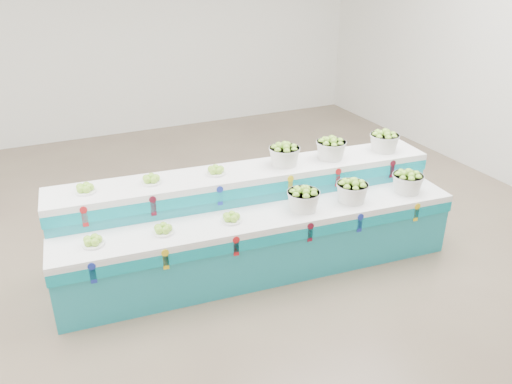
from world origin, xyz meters
The scene contains 15 objects.
ground centered at (0.00, 0.00, 0.00)m, with size 10.00×10.00×0.00m, color brown.
back_wall centered at (0.00, 5.00, 2.00)m, with size 10.00×10.00×0.00m, color silver.
display_stand centered at (0.70, -0.11, 0.51)m, with size 4.26×1.10×1.02m, color teal, non-canonical shape.
plate_lower_left centered at (-1.01, -0.23, 0.77)m, with size 0.21×0.21×0.10m, color white.
plate_lower_mid centered at (-0.36, -0.29, 0.77)m, with size 0.21×0.21×0.10m, color white.
plate_lower_right centered at (0.32, -0.34, 0.77)m, with size 0.21×0.21×0.10m, color white.
basket_lower_left centered at (1.11, -0.41, 0.84)m, with size 0.34×0.34×0.25m, color silver, non-canonical shape.
basket_lower_mid centered at (1.68, -0.46, 0.84)m, with size 0.34×0.34×0.25m, color silver, non-canonical shape.
basket_lower_right centered at (2.38, -0.52, 0.84)m, with size 0.34×0.34×0.25m, color silver, non-canonical shape.
plate_upper_left centered at (-0.96, 0.30, 1.07)m, with size 0.21×0.21×0.10m, color white.
plate_upper_mid centered at (-0.31, 0.24, 1.07)m, with size 0.21×0.21×0.10m, color white.
plate_upper_right centered at (0.37, 0.18, 1.07)m, with size 0.21×0.21×0.10m, color white.
basket_upper_left centered at (1.15, 0.12, 1.14)m, with size 0.34×0.34×0.25m, color silver, non-canonical shape.
basket_upper_mid centered at (1.72, 0.07, 1.14)m, with size 0.34×0.34×0.25m, color silver, non-canonical shape.
basket_upper_right centered at (2.42, 0.01, 1.14)m, with size 0.34×0.34×0.25m, color silver, non-canonical shape.
Camera 1 is at (-1.32, -4.51, 3.19)m, focal length 35.77 mm.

